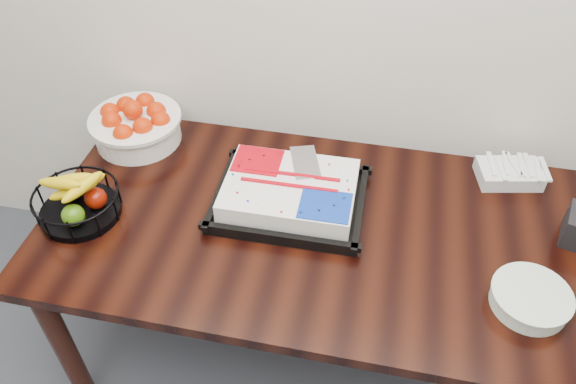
% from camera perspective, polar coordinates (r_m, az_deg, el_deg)
% --- Properties ---
extents(table, '(1.80, 0.90, 0.75)m').
position_cam_1_polar(table, '(1.85, 3.51, -5.29)').
color(table, black).
rests_on(table, ground).
extents(cake_tray, '(0.49, 0.39, 0.10)m').
position_cam_1_polar(cake_tray, '(1.83, 0.20, -0.15)').
color(cake_tray, black).
rests_on(cake_tray, table).
extents(tangerine_bowl, '(0.34, 0.34, 0.21)m').
position_cam_1_polar(tangerine_bowl, '(2.14, -15.28, 7.12)').
color(tangerine_bowl, white).
rests_on(tangerine_bowl, table).
extents(fruit_basket, '(0.27, 0.27, 0.14)m').
position_cam_1_polar(fruit_basket, '(1.90, -20.63, -0.89)').
color(fruit_basket, black).
rests_on(fruit_basket, table).
extents(plate_stack, '(0.22, 0.22, 0.05)m').
position_cam_1_polar(plate_stack, '(1.71, 23.38, -9.93)').
color(plate_stack, white).
rests_on(plate_stack, table).
extents(fork_bag, '(0.23, 0.18, 0.06)m').
position_cam_1_polar(fork_bag, '(2.07, 21.54, 1.81)').
color(fork_bag, silver).
rests_on(fork_bag, table).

